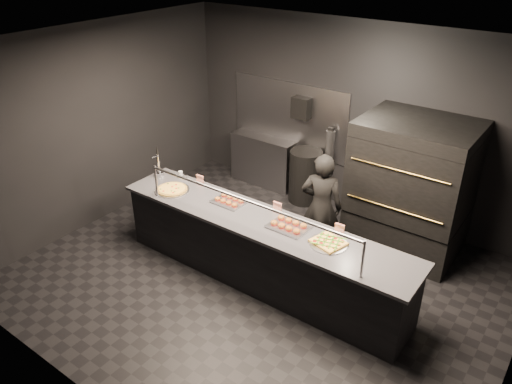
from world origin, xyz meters
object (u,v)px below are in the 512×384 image
fire_extinguisher (330,143)px  service_counter (260,251)px  slider_tray_a (229,201)px  pizza_oven (411,186)px  towel_dispenser (302,108)px  beer_tap (159,168)px  worker (321,207)px  slider_tray_b (289,225)px  square_pizza (328,243)px  trash_bin (305,176)px  prep_shelf (263,161)px  round_pizza (172,189)px

fire_extinguisher → service_counter: bearing=-81.7°
service_counter → fire_extinguisher: bearing=98.3°
slider_tray_a → pizza_oven: bearing=44.6°
towel_dispenser → beer_tap: (-1.00, -2.26, -0.49)m
service_counter → worker: bearing=71.2°
service_counter → slider_tray_b: (0.37, 0.07, 0.48)m
slider_tray_a → slider_tray_b: (0.97, -0.06, 0.00)m
slider_tray_a → square_pizza: (1.53, -0.09, -0.01)m
worker → slider_tray_b: bearing=74.2°
fire_extinguisher → trash_bin: fire_extinguisher is taller
prep_shelf → slider_tray_a: slider_tray_a is taller
prep_shelf → beer_tap: bearing=-97.8°
slider_tray_a → square_pizza: size_ratio=0.94×
slider_tray_b → square_pizza: bearing=-3.3°
slider_tray_b → worker: (-0.04, 0.89, -0.17)m
fire_extinguisher → round_pizza: bearing=-113.9°
service_counter → square_pizza: size_ratio=9.18×
prep_shelf → fire_extinguisher: 1.39m
pizza_oven → beer_tap: 3.57m
round_pizza → worker: 2.06m
worker → towel_dispenser: bearing=-68.1°
trash_bin → worker: (1.00, -1.26, 0.33)m
pizza_oven → slider_tray_a: (-1.80, -1.77, -0.02)m
service_counter → beer_tap: bearing=176.2°
prep_shelf → round_pizza: bearing=-86.4°
service_counter → fire_extinguisher: (-0.35, 2.40, 0.60)m
towel_dispenser → square_pizza: towel_dispenser is taller
fire_extinguisher → slider_tray_b: 2.44m
service_counter → round_pizza: bearing=-177.0°
prep_shelf → square_pizza: square_pizza is taller
fire_extinguisher → worker: bearing=-64.9°
slider_tray_a → worker: (0.93, 0.83, -0.17)m
prep_shelf → square_pizza: bearing=-42.0°
round_pizza → slider_tray_a: slider_tray_a is taller
beer_tap → slider_tray_b: (2.27, -0.06, -0.11)m
fire_extinguisher → round_pizza: size_ratio=1.04×
towel_dispenser → worker: bearing=-49.5°
round_pizza → trash_bin: 2.47m
fire_extinguisher → trash_bin: (-0.32, -0.18, -0.61)m
square_pizza → fire_extinguisher: bearing=118.5°
pizza_oven → round_pizza: size_ratio=3.95×
fire_extinguisher → slider_tray_a: fire_extinguisher is taller
pizza_oven → fire_extinguisher: 1.63m
prep_shelf → pizza_oven: bearing=-8.5°
worker → fire_extinguisher: bearing=-83.5°
towel_dispenser → square_pizza: size_ratio=0.78×
slider_tray_a → prep_shelf: bearing=114.5°
service_counter → prep_shelf: service_counter is taller
prep_shelf → slider_tray_b: slider_tray_b is taller
service_counter → prep_shelf: size_ratio=3.42×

